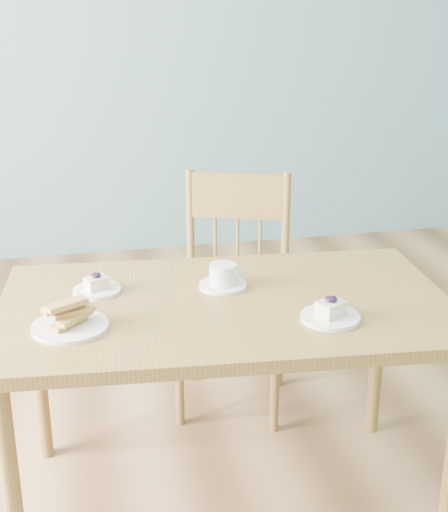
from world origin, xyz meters
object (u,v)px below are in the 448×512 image
Objects in this scene: dining_table at (226,323)px; cheesecake_plate_far at (97,287)px; coffee_cup at (223,277)px; biscotti_plate at (70,320)px; dining_chair at (233,292)px; cheesecake_plate_near at (330,314)px.

cheesecake_plate_far is at bearing 162.22° from dining_table.
dining_table is 9.37× the size of coffee_cup.
coffee_cup is at bearing -6.62° from cheesecake_plate_far.
cheesecake_plate_far is at bearing 70.70° from biscotti_plate.
biscotti_plate is (-0.60, -0.67, 0.26)m from dining_chair.
cheesecake_plate_far is 0.70× the size of biscotti_plate.
coffee_cup is at bearing -87.18° from dining_chair.
dining_chair is at bearing 96.42° from cheesecake_plate_near.
dining_table is at bearing -85.77° from dining_chair.
dining_table is 0.40m from cheesecake_plate_far.
cheesecake_plate_far is (-0.36, 0.15, 0.08)m from dining_table.
coffee_cup is at bearing 86.15° from dining_table.
cheesecake_plate_near is (0.09, -0.77, 0.25)m from dining_chair.
dining_chair is at bearing 79.39° from dining_table.
cheesecake_plate_far is 0.38m from coffee_cup.
dining_table is 9.52× the size of cheesecake_plate_far.
coffee_cup is (-0.15, -0.48, 0.26)m from dining_chair.
cheesecake_plate_near reaches higher than cheesecake_plate_far.
biscotti_plate is at bearing -164.23° from dining_table.
cheesecake_plate_near is at bearing -28.56° from cheesecake_plate_far.
dining_chair is 0.94m from biscotti_plate.
cheesecake_plate_near reaches higher than dining_table.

